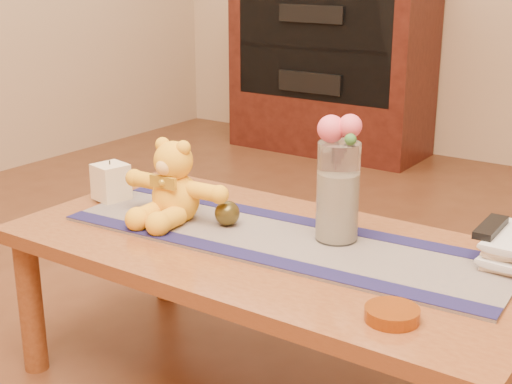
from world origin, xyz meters
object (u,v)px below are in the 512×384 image
Objects in this scene: teddy_bear at (175,181)px; pillar_candle at (111,182)px; tv_remote at (491,227)px; amber_dish at (392,314)px; book_bottom at (489,254)px; glass_vase at (338,192)px; bronze_ball at (227,213)px.

pillar_candle is (-0.28, 0.02, -0.05)m from teddy_bear.
teddy_bear reaches higher than tv_remote.
teddy_bear is 2.83× the size of amber_dish.
pillar_candle is at bearing 172.44° from teddy_bear.
book_bottom is 1.39× the size of tv_remote.
bronze_ball is at bearing -165.51° from glass_vase.
tv_remote reaches higher than book_bottom.
teddy_bear is at bearing -4.47° from pillar_candle.
pillar_candle reaches higher than tv_remote.
teddy_bear reaches higher than book_bottom.
glass_vase reaches higher than amber_dish.
book_bottom is at bearing 82.07° from amber_dish.
pillar_candle reaches higher than book_bottom.
teddy_bear is 0.28m from pillar_candle.
bronze_ball is 0.31× the size of book_bottom.
amber_dish is at bearing -18.19° from teddy_bear.
glass_vase is 2.29× the size of amber_dish.
tv_remote is (0.00, -0.01, 0.07)m from book_bottom.
amber_dish is (0.30, -0.32, -0.12)m from glass_vase.
pillar_candle is 0.49× the size of book_bottom.
pillar_candle is 0.68× the size of tv_remote.
teddy_bear is 0.85m from tv_remote.
glass_vase is 1.62× the size of tv_remote.
tv_remote is at bearing 81.85° from amber_dish.
bronze_ball is 0.43× the size of tv_remote.
bronze_ball is at bearing 158.24° from amber_dish.
glass_vase is 0.40m from book_bottom.
pillar_candle reaches higher than bronze_ball.
tv_remote is at bearing 15.88° from bronze_ball.
glass_vase reaches higher than book_bottom.
glass_vase is at bearing 7.19° from pillar_candle.
amber_dish is at bearing -12.31° from pillar_candle.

